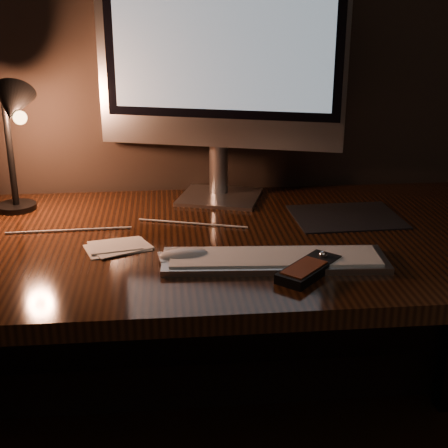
{
  "coord_description": "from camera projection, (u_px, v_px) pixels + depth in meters",
  "views": [
    {
      "loc": [
        -0.14,
        0.54,
        1.25
      ],
      "look_at": [
        -0.02,
        1.73,
        0.82
      ],
      "focal_mm": 50.0,
      "sensor_mm": 36.0,
      "label": 1
    }
  ],
  "objects": [
    {
      "name": "monitor",
      "position": [
        220.0,
        48.0,
        1.54
      ],
      "size": [
        0.61,
        0.24,
        0.66
      ],
      "rotation": [
        0.0,
        0.0,
        -0.31
      ],
      "color": "silver",
      "rests_on": "desk"
    },
    {
      "name": "mousepad",
      "position": [
        346.0,
        217.0,
        1.53
      ],
      "size": [
        0.26,
        0.21,
        0.0
      ],
      "primitive_type": "cube",
      "rotation": [
        0.0,
        0.0,
        0.03
      ],
      "color": "black",
      "rests_on": "desk"
    },
    {
      "name": "media_remote",
      "position": [
        309.0,
        269.0,
        1.21
      ],
      "size": [
        0.15,
        0.16,
        0.03
      ],
      "rotation": [
        0.0,
        0.0,
        0.82
      ],
      "color": "black",
      "rests_on": "desk"
    },
    {
      "name": "papers",
      "position": [
        117.0,
        247.0,
        1.34
      ],
      "size": [
        0.15,
        0.12,
        0.01
      ],
      "primitive_type": "cube",
      "rotation": [
        0.0,
        0.0,
        0.31
      ],
      "color": "white",
      "rests_on": "desk"
    },
    {
      "name": "desk_lamp",
      "position": [
        13.0,
        124.0,
        1.49
      ],
      "size": [
        0.15,
        0.17,
        0.33
      ],
      "rotation": [
        0.0,
        0.0,
        0.41
      ],
      "color": "black",
      "rests_on": "desk"
    },
    {
      "name": "mouse",
      "position": [
        184.0,
        257.0,
        1.27
      ],
      "size": [
        0.11,
        0.07,
        0.02
      ],
      "primitive_type": "ellipsoid",
      "rotation": [
        0.0,
        0.0,
        0.12
      ],
      "color": "white",
      "rests_on": "desk"
    },
    {
      "name": "cable",
      "position": [
        132.0,
        228.0,
        1.45
      ],
      "size": [
        0.55,
        0.1,
        0.0
      ],
      "primitive_type": "cylinder",
      "rotation": [
        0.0,
        1.57,
        -0.17
      ],
      "color": "white",
      "rests_on": "desk"
    },
    {
      "name": "keyboard",
      "position": [
        274.0,
        259.0,
        1.26
      ],
      "size": [
        0.46,
        0.16,
        0.02
      ],
      "primitive_type": "cube",
      "rotation": [
        0.0,
        0.0,
        -0.07
      ],
      "color": "silver",
      "rests_on": "desk"
    },
    {
      "name": "desk",
      "position": [
        224.0,
        275.0,
        1.52
      ],
      "size": [
        1.6,
        0.75,
        0.75
      ],
      "color": "black",
      "rests_on": "ground"
    }
  ]
}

